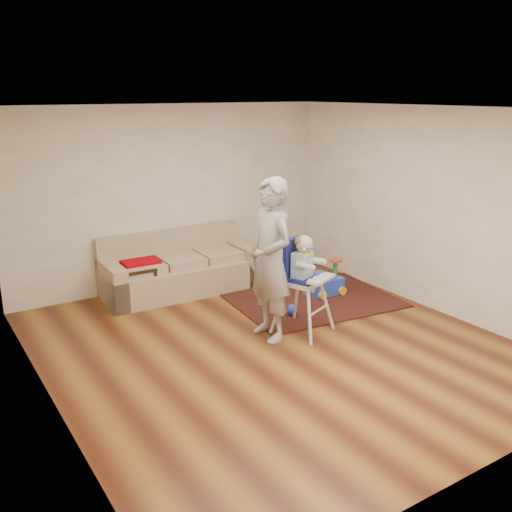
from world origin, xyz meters
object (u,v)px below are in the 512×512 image
sofa (180,263)px  toy_ball (292,310)px  adult (270,260)px  ride_on_toy (326,277)px  high_chair (303,286)px  side_table (133,285)px

sofa → toy_ball: 1.90m
sofa → adult: size_ratio=1.17×
toy_ball → adult: size_ratio=0.08×
ride_on_toy → high_chair: high_chair is taller
side_table → ride_on_toy: size_ratio=1.06×
sofa → high_chair: size_ratio=1.84×
ride_on_toy → toy_ball: size_ratio=3.46×
ride_on_toy → high_chair: size_ratio=0.41×
side_table → adult: (0.99, -1.97, 0.70)m
toy_ball → adult: (-0.61, -0.38, 0.88)m
side_table → ride_on_toy: side_table is taller
ride_on_toy → adult: size_ratio=0.26×
side_table → high_chair: bearing=-55.4°
side_table → toy_ball: bearing=-44.8°
toy_ball → high_chair: 0.71m
sofa → side_table: sofa is taller
toy_ball → adult: bearing=-148.3°
toy_ball → adult: 1.14m
ride_on_toy → adult: bearing=-150.2°
adult → toy_ball: bearing=122.3°
sofa → adult: 2.13m
ride_on_toy → adult: 1.84m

